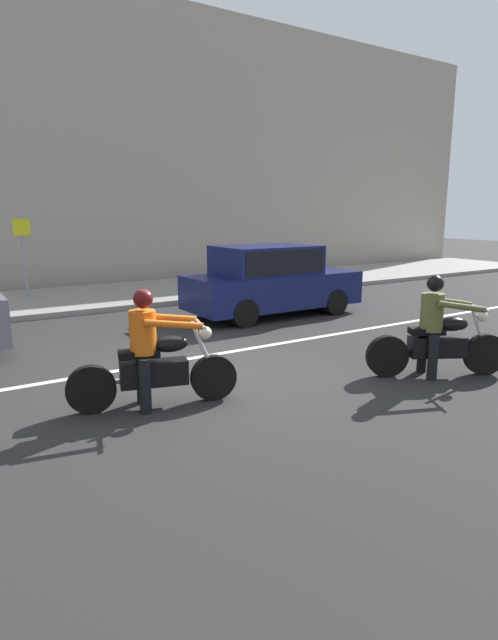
{
  "coord_description": "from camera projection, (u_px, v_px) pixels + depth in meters",
  "views": [
    {
      "loc": [
        -3.53,
        -6.86,
        2.5
      ],
      "look_at": [
        0.53,
        -0.5,
        0.9
      ],
      "focal_mm": 28.61,
      "sensor_mm": 36.0,
      "label": 1
    }
  ],
  "objects": [
    {
      "name": "ground_plane",
      "position": [
        204.0,
        374.0,
        8.04
      ],
      "size": [
        80.0,
        80.0,
        0.0
      ],
      "primitive_type": "plane",
      "color": "#262626"
    },
    {
      "name": "sidewalk_slab",
      "position": [
        74.0,
        299.0,
        14.62
      ],
      "size": [
        40.0,
        4.4,
        0.14
      ],
      "primitive_type": "cube",
      "color": "gray",
      "rests_on": "ground_plane"
    },
    {
      "name": "building_facade",
      "position": [
        37.0,
        138.0,
        16.43
      ],
      "size": [
        40.0,
        1.4,
        9.67
      ],
      "primitive_type": "cube",
      "color": "#A89E8E",
      "rests_on": "ground_plane"
    },
    {
      "name": "lane_marking_stripe",
      "position": [
        204.0,
        356.0,
        9.03
      ],
      "size": [
        18.0,
        0.14,
        0.01
      ],
      "primitive_type": "cube",
      "color": "silver",
      "rests_on": "ground_plane"
    },
    {
      "name": "motorcycle_with_rider_orange_stripe",
      "position": [
        153.0,
        359.0,
        6.59
      ],
      "size": [
        2.16,
        0.86,
        1.56
      ],
      "color": "black",
      "rests_on": "ground_plane"
    },
    {
      "name": "motorcycle_with_rider_olive",
      "position": [
        437.0,
        335.0,
        7.85
      ],
      "size": [
        1.99,
        1.19,
        1.57
      ],
      "color": "black",
      "rests_on": "ground_plane"
    },
    {
      "name": "parked_sedan_navy",
      "position": [
        270.0,
        280.0,
        12.45
      ],
      "size": [
        4.3,
        1.82,
        1.72
      ],
      "color": "#11194C",
      "rests_on": "ground_plane"
    },
    {
      "name": "street_sign_post",
      "position": [
        23.0,
        250.0,
        13.98
      ],
      "size": [
        0.44,
        0.08,
        2.22
      ],
      "color": "gray",
      "rests_on": "sidewalk_slab"
    }
  ]
}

